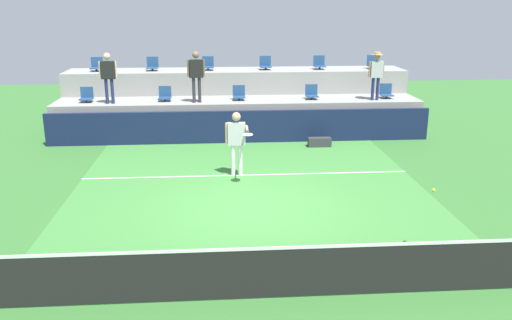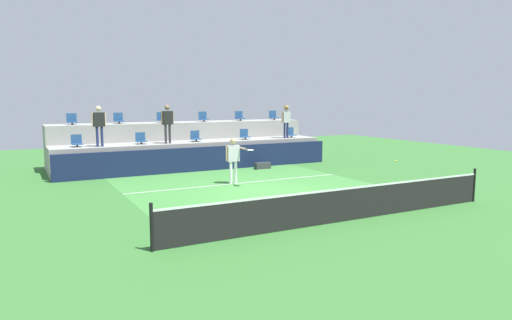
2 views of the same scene
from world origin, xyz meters
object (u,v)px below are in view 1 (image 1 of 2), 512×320
(stadium_chair_upper_right, at_px, (319,64))
(stadium_chair_lower_far_left, at_px, (87,96))
(stadium_chair_lower_center, at_px, (239,94))
(stadium_chair_lower_far_right, at_px, (386,92))
(equipment_bag, at_px, (319,142))
(spectator_in_white, at_px, (108,73))
(tennis_ball, at_px, (434,190))
(stadium_chair_upper_mid_right, at_px, (265,64))
(spectator_with_hat, at_px, (376,71))
(stadium_chair_lower_right, at_px, (312,93))
(stadium_chair_upper_left, at_px, (152,65))
(stadium_chair_upper_mid_left, at_px, (208,64))
(stadium_chair_lower_left, at_px, (165,95))
(stadium_chair_upper_far_right, at_px, (373,63))
(spectator_leaning_on_rail, at_px, (196,72))
(tennis_player, at_px, (237,137))
(stadium_chair_upper_far_left, at_px, (97,65))

(stadium_chair_upper_right, bearing_deg, stadium_chair_lower_far_left, -168.13)
(stadium_chair_lower_center, height_order, stadium_chair_lower_far_right, same)
(equipment_bag, bearing_deg, spectator_in_white, 167.42)
(tennis_ball, bearing_deg, stadium_chair_lower_far_left, 131.15)
(stadium_chair_upper_mid_right, relative_size, spectator_with_hat, 0.31)
(stadium_chair_lower_right, height_order, stadium_chair_upper_left, stadium_chair_upper_left)
(stadium_chair_upper_right, bearing_deg, stadium_chair_upper_mid_left, 180.00)
(stadium_chair_upper_mid_right, xyz_separation_m, equipment_bag, (1.48, -3.76, -2.16))
(stadium_chair_lower_left, height_order, spectator_with_hat, spectator_with_hat)
(stadium_chair_lower_left, height_order, stadium_chair_upper_far_right, stadium_chair_upper_far_right)
(spectator_leaning_on_rail, bearing_deg, tennis_ball, -63.47)
(stadium_chair_upper_left, bearing_deg, stadium_chair_lower_left, -71.80)
(stadium_chair_upper_right, xyz_separation_m, tennis_player, (-3.49, -6.66, -1.21))
(stadium_chair_lower_far_left, relative_size, equipment_bag, 0.68)
(tennis_ball, bearing_deg, stadium_chair_upper_far_right, 79.58)
(stadium_chair_lower_right, xyz_separation_m, stadium_chair_upper_left, (-5.84, 1.80, 0.85))
(stadium_chair_lower_center, distance_m, spectator_with_hat, 4.92)
(stadium_chair_lower_center, distance_m, stadium_chair_upper_far_left, 5.66)
(stadium_chair_lower_right, height_order, tennis_ball, stadium_chair_lower_right)
(stadium_chair_lower_far_left, relative_size, tennis_player, 0.29)
(stadium_chair_upper_far_right, height_order, tennis_ball, stadium_chair_upper_far_right)
(stadium_chair_upper_right, height_order, stadium_chair_upper_far_right, same)
(stadium_chair_lower_right, relative_size, spectator_leaning_on_rail, 0.30)
(stadium_chair_upper_far_left, height_order, stadium_chair_upper_right, same)
(stadium_chair_lower_center, relative_size, spectator_in_white, 0.30)
(stadium_chair_lower_far_right, xyz_separation_m, tennis_player, (-5.64, -4.86, -0.36))
(stadium_chair_upper_far_right, distance_m, equipment_bag, 5.14)
(stadium_chair_lower_center, bearing_deg, stadium_chair_upper_mid_right, 58.29)
(stadium_chair_lower_center, relative_size, spectator_with_hat, 0.31)
(stadium_chair_lower_right, height_order, stadium_chair_upper_far_right, stadium_chair_upper_far_right)
(stadium_chair_lower_right, bearing_deg, tennis_ball, -86.56)
(stadium_chair_upper_far_right, bearing_deg, stadium_chair_upper_right, 180.00)
(stadium_chair_upper_mid_right, xyz_separation_m, stadium_chair_upper_far_right, (4.24, 0.00, 0.00))
(tennis_player, relative_size, equipment_bag, 2.35)
(stadium_chair_lower_far_right, distance_m, spectator_in_white, 9.88)
(stadium_chair_lower_left, bearing_deg, stadium_chair_lower_far_right, 0.00)
(stadium_chair_lower_far_left, distance_m, stadium_chair_upper_left, 2.92)
(spectator_in_white, bearing_deg, stadium_chair_lower_left, 11.77)
(stadium_chair_upper_far_left, distance_m, spectator_leaning_on_rail, 4.40)
(stadium_chair_upper_far_left, bearing_deg, stadium_chair_lower_right, -12.79)
(stadium_chair_upper_left, height_order, stadium_chair_upper_right, same)
(stadium_chair_upper_far_right, relative_size, spectator_with_hat, 0.31)
(tennis_ball, bearing_deg, stadium_chair_upper_left, 119.00)
(stadium_chair_lower_right, distance_m, stadium_chair_upper_mid_left, 4.23)
(stadium_chair_upper_mid_right, bearing_deg, stadium_chair_lower_left, -154.25)
(stadium_chair_lower_left, height_order, spectator_in_white, spectator_in_white)
(spectator_leaning_on_rail, distance_m, tennis_ball, 10.57)
(stadium_chair_lower_left, bearing_deg, spectator_leaning_on_rail, -18.63)
(stadium_chair_upper_left, bearing_deg, stadium_chair_upper_far_left, 180.00)
(stadium_chair_lower_right, distance_m, spectator_leaning_on_rail, 4.21)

